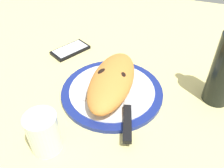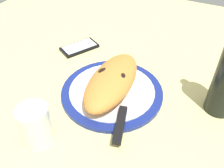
{
  "view_description": "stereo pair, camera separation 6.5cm",
  "coord_description": "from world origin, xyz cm",
  "px_view_note": "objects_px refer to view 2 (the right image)",
  "views": [
    {
      "loc": [
        46.41,
        16.06,
        46.24
      ],
      "look_at": [
        0.0,
        0.0,
        3.51
      ],
      "focal_mm": 38.78,
      "sensor_mm": 36.0,
      "label": 1
    },
    {
      "loc": [
        43.88,
        22.05,
        46.24
      ],
      "look_at": [
        0.0,
        0.0,
        3.51
      ],
      "focal_mm": 38.78,
      "sensor_mm": 36.0,
      "label": 2
    }
  ],
  "objects_px": {
    "plate": "(112,92)",
    "water_glass": "(36,127)",
    "knife": "(122,114)",
    "calzone": "(111,81)",
    "fork": "(91,83)",
    "smartphone": "(79,47)"
  },
  "relations": [
    {
      "from": "fork",
      "to": "plate",
      "type": "bearing_deg",
      "value": 95.12
    },
    {
      "from": "fork",
      "to": "calzone",
      "type": "bearing_deg",
      "value": 92.36
    },
    {
      "from": "plate",
      "to": "water_glass",
      "type": "distance_m",
      "value": 0.23
    },
    {
      "from": "calzone",
      "to": "knife",
      "type": "bearing_deg",
      "value": 43.78
    },
    {
      "from": "knife",
      "to": "calzone",
      "type": "bearing_deg",
      "value": -136.22
    },
    {
      "from": "calzone",
      "to": "knife",
      "type": "distance_m",
      "value": 0.1
    },
    {
      "from": "water_glass",
      "to": "fork",
      "type": "bearing_deg",
      "value": 175.0
    },
    {
      "from": "knife",
      "to": "smartphone",
      "type": "height_order",
      "value": "knife"
    },
    {
      "from": "smartphone",
      "to": "plate",
      "type": "bearing_deg",
      "value": 53.13
    },
    {
      "from": "smartphone",
      "to": "water_glass",
      "type": "bearing_deg",
      "value": 18.88
    },
    {
      "from": "fork",
      "to": "smartphone",
      "type": "bearing_deg",
      "value": -138.11
    },
    {
      "from": "knife",
      "to": "fork",
      "type": "bearing_deg",
      "value": -118.22
    },
    {
      "from": "calzone",
      "to": "fork",
      "type": "bearing_deg",
      "value": -87.64
    },
    {
      "from": "plate",
      "to": "fork",
      "type": "bearing_deg",
      "value": -84.88
    },
    {
      "from": "fork",
      "to": "smartphone",
      "type": "relative_size",
      "value": 1.1
    },
    {
      "from": "calzone",
      "to": "knife",
      "type": "xyz_separation_m",
      "value": [
        0.07,
        0.07,
        -0.03
      ]
    },
    {
      "from": "water_glass",
      "to": "plate",
      "type": "bearing_deg",
      "value": 159.24
    },
    {
      "from": "knife",
      "to": "smartphone",
      "type": "relative_size",
      "value": 1.75
    },
    {
      "from": "plate",
      "to": "calzone",
      "type": "relative_size",
      "value": 1.08
    },
    {
      "from": "plate",
      "to": "smartphone",
      "type": "xyz_separation_m",
      "value": [
        -0.15,
        -0.2,
        -0.0
      ]
    },
    {
      "from": "calzone",
      "to": "water_glass",
      "type": "relative_size",
      "value": 2.64
    },
    {
      "from": "fork",
      "to": "smartphone",
      "type": "distance_m",
      "value": 0.21
    }
  ]
}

